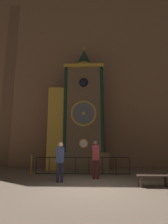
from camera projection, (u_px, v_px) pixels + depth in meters
name	position (u px, v px, depth m)	size (l,w,h in m)	color
ground_plane	(92.00, 190.00, 6.28)	(28.00, 28.00, 0.00)	brown
cathedral_back_wall	(89.00, 70.00, 14.11)	(24.00, 0.32, 15.16)	#846047
clock_tower	(79.00, 116.00, 12.04)	(3.96, 1.77, 8.74)	brown
railing_fence	(82.00, 165.00, 9.56)	(5.16, 0.05, 0.93)	black
visitor_near	(60.00, 158.00, 7.70)	(0.37, 0.26, 1.70)	#1B213A
visitor_far	(96.00, 155.00, 8.44)	(0.37, 0.26, 1.80)	#461518
stanchion_post	(31.00, 167.00, 9.89)	(0.28, 0.28, 1.04)	#B28E33
visitor_bench	(153.00, 178.00, 6.78)	(1.27, 0.40, 0.44)	#423328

